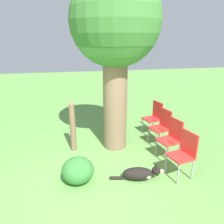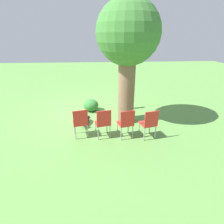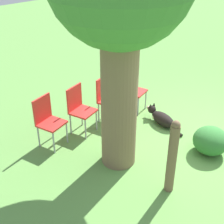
{
  "view_description": "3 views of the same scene",
  "coord_description": "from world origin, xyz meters",
  "views": [
    {
      "loc": [
        -0.35,
        -3.45,
        2.7
      ],
      "look_at": [
        0.65,
        1.45,
        0.98
      ],
      "focal_mm": 35.0,
      "sensor_mm": 36.0,
      "label": 1
    },
    {
      "loc": [
        6.64,
        0.65,
        2.97
      ],
      "look_at": [
        1.12,
        1.04,
        0.53
      ],
      "focal_mm": 28.0,
      "sensor_mm": 36.0,
      "label": 2
    },
    {
      "loc": [
        -2.22,
        4.78,
        3.46
      ],
      "look_at": [
        1.27,
        1.2,
        0.62
      ],
      "focal_mm": 50.0,
      "sensor_mm": 36.0,
      "label": 3
    }
  ],
  "objects": [
    {
      "name": "ground_plane",
      "position": [
        0.0,
        0.0,
        0.0
      ],
      "size": [
        30.0,
        30.0,
        0.0
      ],
      "primitive_type": "plane",
      "color": "#609947"
    },
    {
      "name": "oak_tree",
      "position": [
        0.75,
        1.57,
        2.88
      ],
      "size": [
        2.03,
        2.03,
        4.06
      ],
      "color": "#7A6047",
      "rests_on": "ground_plane"
    },
    {
      "name": "dog",
      "position": [
        0.94,
        0.06,
        0.14
      ],
      "size": [
        1.05,
        0.39,
        0.35
      ],
      "rotation": [
        0.0,
        0.0,
        6.08
      ],
      "color": "black",
      "rests_on": "ground_plane"
    },
    {
      "name": "fence_post",
      "position": [
        -0.31,
        1.56,
        0.63
      ],
      "size": [
        0.14,
        0.14,
        1.25
      ],
      "color": "brown",
      "rests_on": "ground_plane"
    },
    {
      "name": "red_chair_0",
      "position": [
        1.81,
        0.02,
        0.55
      ],
      "size": [
        0.51,
        0.52,
        0.96
      ],
      "rotation": [
        0.0,
        0.0,
        3.37
      ],
      "color": "red",
      "rests_on": "ground_plane"
    },
    {
      "name": "red_chair_1",
      "position": [
        1.88,
        0.72,
        0.55
      ],
      "size": [
        0.51,
        0.52,
        0.96
      ],
      "rotation": [
        0.0,
        0.0,
        3.37
      ],
      "color": "red",
      "rests_on": "ground_plane"
    },
    {
      "name": "red_chair_2",
      "position": [
        1.96,
        1.41,
        0.55
      ],
      "size": [
        0.51,
        0.52,
        0.96
      ],
      "rotation": [
        0.0,
        0.0,
        3.37
      ],
      "color": "red",
      "rests_on": "ground_plane"
    },
    {
      "name": "red_chair_3",
      "position": [
        2.03,
        2.11,
        0.55
      ],
      "size": [
        0.51,
        0.52,
        0.96
      ],
      "rotation": [
        0.0,
        0.0,
        3.37
      ],
      "color": "red",
      "rests_on": "ground_plane"
    },
    {
      "name": "low_shrub",
      "position": [
        -0.28,
        0.25,
        0.25
      ],
      "size": [
        0.63,
        0.63,
        0.5
      ],
      "color": "#337533",
      "rests_on": "ground_plane"
    }
  ]
}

